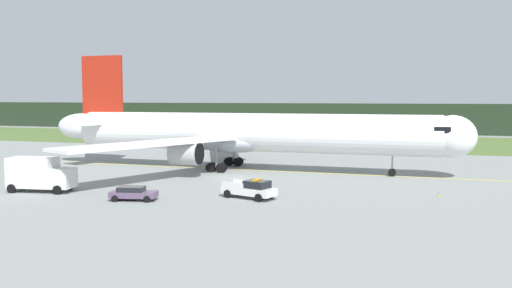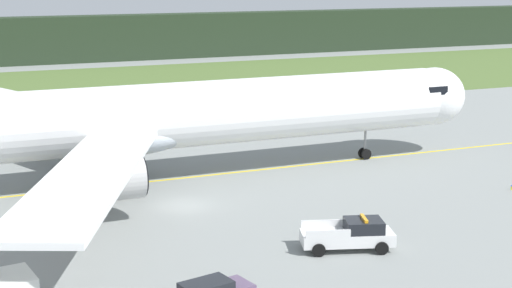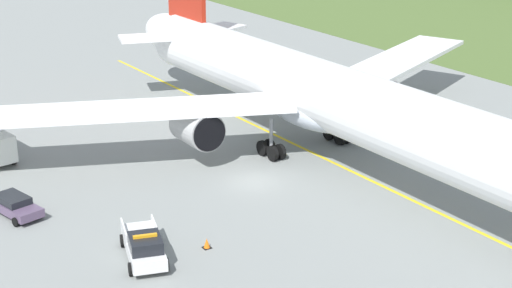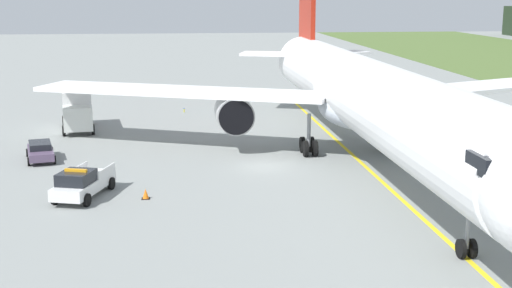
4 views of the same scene
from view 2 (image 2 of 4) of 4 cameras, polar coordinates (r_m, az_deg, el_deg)
ground at (r=53.36m, az=-5.41°, el=-4.58°), size 320.00×320.00×0.00m
grass_verge at (r=107.30m, az=-14.32°, el=3.90°), size 320.00×42.18×0.04m
distant_tree_line at (r=137.23m, az=-16.31°, el=7.30°), size 288.00×5.04×7.89m
taxiway_centerline_main at (r=59.84m, az=-7.26°, el=-2.69°), size 76.79×0.71×0.01m
airliner at (r=58.54m, az=-8.10°, el=1.85°), size 57.24×48.54×15.43m
ops_pickup_truck at (r=45.27m, az=6.98°, el=-6.62°), size 5.64×3.40×1.94m
apron_cone at (r=48.85m, az=5.50°, el=-5.86°), size 0.49×0.49×0.62m
taxiway_edge_light_east at (r=59.89m, az=18.26°, el=-3.03°), size 0.12×0.12×0.38m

